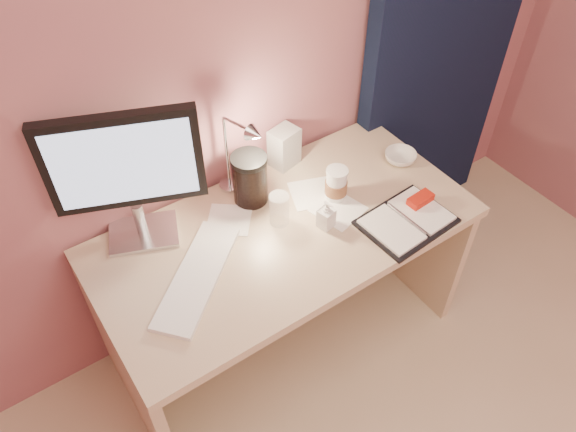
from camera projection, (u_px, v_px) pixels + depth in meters
room at (433, 20)px, 2.30m from camera, size 3.50×3.50×3.50m
desk at (275, 256)px, 2.24m from camera, size 1.40×0.70×0.73m
monitor at (127, 169)px, 1.79m from camera, size 0.47×0.25×0.53m
keyboard at (198, 276)px, 1.87m from camera, size 0.45×0.41×0.02m
planner at (408, 219)px, 2.06m from camera, size 0.34×0.26×0.05m
paper_a at (338, 210)px, 2.11m from camera, size 0.20×0.20×0.00m
paper_b at (312, 193)px, 2.17m from camera, size 0.21×0.21×0.00m
paper_c at (229, 220)px, 2.07m from camera, size 0.22×0.22×0.00m
coffee_cup at (336, 185)px, 2.11m from camera, size 0.08×0.08×0.14m
clear_cup at (279, 209)px, 2.02m from camera, size 0.07×0.07×0.13m
bowl at (400, 157)px, 2.29m from camera, size 0.14×0.14×0.04m
lotion_bottle at (326, 215)px, 2.01m from camera, size 0.06×0.06×0.12m
dark_jar at (250, 181)px, 2.08m from camera, size 0.13×0.13×0.18m
product_box at (284, 147)px, 2.24m from camera, size 0.13×0.11×0.16m
desk_lamp at (230, 157)px, 1.98m from camera, size 0.13×0.21×0.35m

